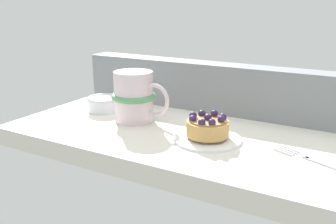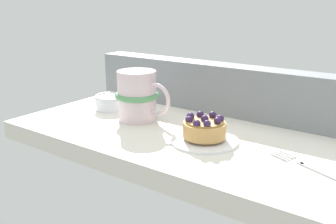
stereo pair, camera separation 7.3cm
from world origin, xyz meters
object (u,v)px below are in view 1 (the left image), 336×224
object	(u,v)px
coffee_mug	(135,97)
dessert_fork	(321,162)
sugar_bowl	(104,103)
dessert_plate	(207,138)
raspberry_tart	(208,126)

from	to	relation	value
coffee_mug	dessert_fork	xyz separation A→B (cm)	(37.47, -3.73, -4.95)
sugar_bowl	dessert_plate	bearing A→B (deg)	-11.05
raspberry_tart	dessert_fork	distance (cm)	19.75
dessert_plate	dessert_fork	size ratio (longest dim) A/B	0.78
dessert_plate	raspberry_tart	size ratio (longest dim) A/B	1.61
dessert_plate	dessert_fork	bearing A→B (deg)	-1.97
dessert_plate	sugar_bowl	distance (cm)	28.81
dessert_plate	coffee_mug	distance (cm)	18.77
raspberry_tart	sugar_bowl	bearing A→B (deg)	168.95
dessert_plate	sugar_bowl	bearing A→B (deg)	168.95
sugar_bowl	raspberry_tart	bearing A→B (deg)	-11.05
raspberry_tart	coffee_mug	distance (cm)	18.31
coffee_mug	sugar_bowl	xyz separation A→B (cm)	(-10.35, 2.46, -3.47)
coffee_mug	sugar_bowl	distance (cm)	11.19
dessert_fork	dessert_plate	bearing A→B (deg)	178.03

